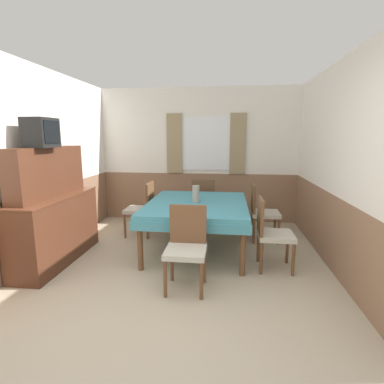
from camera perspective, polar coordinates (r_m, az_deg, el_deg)
The scene contains 13 objects.
ground_plane at distance 2.80m, azimuth -7.52°, elevation -26.25°, with size 16.00×16.00×0.00m, color tan.
wall_back at distance 5.93m, azimuth 1.24°, elevation 7.06°, with size 4.23×0.09×2.60m.
wall_left at distance 4.76m, azimuth -25.37°, elevation 5.04°, with size 0.05×4.10×2.60m.
wall_right at distance 4.25m, azimuth 25.43°, elevation 4.49°, with size 0.05×4.10×2.60m.
dining_table at distance 4.41m, azimuth 1.00°, elevation -3.20°, with size 1.46×1.79×0.72m.
chair_right_near at distance 3.93m, azimuth 14.72°, elevation -7.18°, with size 0.44×0.44×0.92m.
chair_left_far at distance 5.15m, azimuth -9.37°, elevation -2.77°, with size 0.44×0.44×0.92m.
chair_head_window at distance 5.55m, azimuth 2.22°, elevation -1.67°, with size 0.44×0.44×0.92m.
chair_head_near at distance 3.35m, azimuth -1.06°, elevation -9.93°, with size 0.44×0.44×0.92m.
chair_right_far at distance 4.98m, azimuth 13.06°, elevation -3.37°, with size 0.44×0.44×0.92m.
sideboard at distance 4.39m, azimuth -24.74°, elevation -3.86°, with size 0.46×1.56×1.54m.
tv at distance 4.07m, azimuth -26.82°, elevation 10.05°, with size 0.29×0.38×0.35m.
vase at distance 4.38m, azimuth 0.74°, elevation -0.34°, with size 0.10×0.10×0.24m.
Camera 1 is at (0.59, -2.17, 1.67)m, focal length 28.00 mm.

